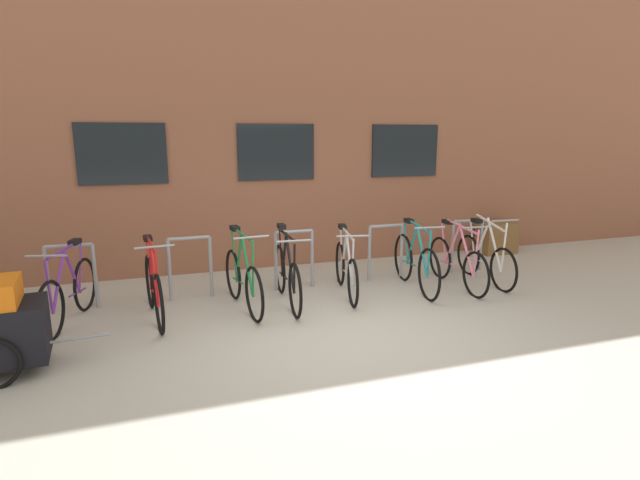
{
  "coord_description": "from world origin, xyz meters",
  "views": [
    {
      "loc": [
        -1.96,
        -4.99,
        2.25
      ],
      "look_at": [
        0.24,
        1.6,
        0.78
      ],
      "focal_mm": 27.78,
      "sensor_mm": 36.0,
      "label": 1
    }
  ],
  "objects_px": {
    "bicycle_purple": "(69,293)",
    "bicycle_pink": "(457,262)",
    "bicycle_green": "(243,280)",
    "bicycle_teal": "(415,262)",
    "bicycle_silver": "(346,269)",
    "bicycle_white": "(485,258)",
    "bicycle_red": "(154,288)",
    "planter_box": "(497,238)",
    "bicycle_black": "(287,275)"
  },
  "relations": [
    {
      "from": "bicycle_green",
      "to": "bicycle_white",
      "type": "bearing_deg",
      "value": 0.25
    },
    {
      "from": "bicycle_silver",
      "to": "bicycle_white",
      "type": "xyz_separation_m",
      "value": [
        2.27,
        -0.12,
        0.0
      ]
    },
    {
      "from": "bicycle_red",
      "to": "bicycle_black",
      "type": "distance_m",
      "value": 1.72
    },
    {
      "from": "bicycle_silver",
      "to": "bicycle_red",
      "type": "xyz_separation_m",
      "value": [
        -2.63,
        -0.16,
        0.02
      ]
    },
    {
      "from": "bicycle_white",
      "to": "bicycle_green",
      "type": "distance_m",
      "value": 3.79
    },
    {
      "from": "planter_box",
      "to": "bicycle_white",
      "type": "bearing_deg",
      "value": -132.5
    },
    {
      "from": "bicycle_purple",
      "to": "bicycle_pink",
      "type": "xyz_separation_m",
      "value": [
        5.33,
        -0.19,
        -0.01
      ]
    },
    {
      "from": "bicycle_green",
      "to": "bicycle_teal",
      "type": "distance_m",
      "value": 2.58
    },
    {
      "from": "planter_box",
      "to": "bicycle_red",
      "type": "bearing_deg",
      "value": -165.84
    },
    {
      "from": "bicycle_pink",
      "to": "bicycle_black",
      "type": "height_order",
      "value": "bicycle_black"
    },
    {
      "from": "bicycle_red",
      "to": "planter_box",
      "type": "distance_m",
      "value": 6.54
    },
    {
      "from": "bicycle_black",
      "to": "bicycle_pink",
      "type": "bearing_deg",
      "value": -1.56
    },
    {
      "from": "bicycle_green",
      "to": "planter_box",
      "type": "bearing_deg",
      "value": 16.87
    },
    {
      "from": "bicycle_black",
      "to": "bicycle_red",
      "type": "bearing_deg",
      "value": -178.81
    },
    {
      "from": "bicycle_pink",
      "to": "bicycle_black",
      "type": "bearing_deg",
      "value": 178.44
    },
    {
      "from": "bicycle_silver",
      "to": "bicycle_white",
      "type": "relative_size",
      "value": 1.03
    },
    {
      "from": "bicycle_white",
      "to": "bicycle_pink",
      "type": "xyz_separation_m",
      "value": [
        -0.55,
        -0.07,
        0.0
      ]
    },
    {
      "from": "bicycle_black",
      "to": "planter_box",
      "type": "relative_size",
      "value": 2.53
    },
    {
      "from": "bicycle_silver",
      "to": "bicycle_white",
      "type": "height_order",
      "value": "bicycle_white"
    },
    {
      "from": "bicycle_red",
      "to": "bicycle_green",
      "type": "height_order",
      "value": "bicycle_green"
    },
    {
      "from": "bicycle_teal",
      "to": "bicycle_purple",
      "type": "bearing_deg",
      "value": 178.77
    },
    {
      "from": "bicycle_green",
      "to": "bicycle_teal",
      "type": "height_order",
      "value": "bicycle_green"
    },
    {
      "from": "bicycle_green",
      "to": "bicycle_teal",
      "type": "bearing_deg",
      "value": 0.85
    },
    {
      "from": "bicycle_red",
      "to": "bicycle_black",
      "type": "bearing_deg",
      "value": 1.19
    },
    {
      "from": "bicycle_pink",
      "to": "bicycle_black",
      "type": "relative_size",
      "value": 0.97
    },
    {
      "from": "bicycle_white",
      "to": "bicycle_purple",
      "type": "xyz_separation_m",
      "value": [
        -5.88,
        0.12,
        0.01
      ]
    },
    {
      "from": "bicycle_silver",
      "to": "bicycle_teal",
      "type": "distance_m",
      "value": 1.07
    },
    {
      "from": "bicycle_green",
      "to": "bicycle_pink",
      "type": "distance_m",
      "value": 3.23
    },
    {
      "from": "bicycle_red",
      "to": "planter_box",
      "type": "bearing_deg",
      "value": 14.16
    },
    {
      "from": "planter_box",
      "to": "bicycle_green",
      "type": "bearing_deg",
      "value": -163.13
    },
    {
      "from": "bicycle_white",
      "to": "bicycle_black",
      "type": "relative_size",
      "value": 0.92
    },
    {
      "from": "bicycle_pink",
      "to": "bicycle_silver",
      "type": "bearing_deg",
      "value": 173.64
    },
    {
      "from": "bicycle_purple",
      "to": "bicycle_teal",
      "type": "height_order",
      "value": "bicycle_teal"
    },
    {
      "from": "bicycle_teal",
      "to": "planter_box",
      "type": "relative_size",
      "value": 2.52
    },
    {
      "from": "bicycle_teal",
      "to": "bicycle_black",
      "type": "xyz_separation_m",
      "value": [
        -1.97,
        -0.02,
        -0.01
      ]
    },
    {
      "from": "bicycle_green",
      "to": "planter_box",
      "type": "xyz_separation_m",
      "value": [
        5.23,
        1.58,
        -0.09
      ]
    },
    {
      "from": "bicycle_purple",
      "to": "bicycle_teal",
      "type": "distance_m",
      "value": 4.67
    },
    {
      "from": "bicycle_purple",
      "to": "bicycle_black",
      "type": "distance_m",
      "value": 2.7
    },
    {
      "from": "bicycle_purple",
      "to": "planter_box",
      "type": "relative_size",
      "value": 2.41
    },
    {
      "from": "bicycle_green",
      "to": "planter_box",
      "type": "height_order",
      "value": "bicycle_green"
    },
    {
      "from": "bicycle_silver",
      "to": "bicycle_red",
      "type": "height_order",
      "value": "bicycle_red"
    },
    {
      "from": "bicycle_pink",
      "to": "bicycle_white",
      "type": "bearing_deg",
      "value": 6.97
    },
    {
      "from": "bicycle_purple",
      "to": "bicycle_green",
      "type": "xyz_separation_m",
      "value": [
        2.09,
        -0.14,
        0.01
      ]
    },
    {
      "from": "bicycle_silver",
      "to": "bicycle_teal",
      "type": "xyz_separation_m",
      "value": [
        1.06,
        -0.1,
        0.03
      ]
    },
    {
      "from": "bicycle_red",
      "to": "bicycle_purple",
      "type": "distance_m",
      "value": 0.99
    },
    {
      "from": "bicycle_silver",
      "to": "bicycle_black",
      "type": "height_order",
      "value": "bicycle_black"
    },
    {
      "from": "bicycle_white",
      "to": "bicycle_green",
      "type": "height_order",
      "value": "same"
    },
    {
      "from": "planter_box",
      "to": "bicycle_silver",
      "type": "bearing_deg",
      "value": -158.74
    },
    {
      "from": "planter_box",
      "to": "bicycle_black",
      "type": "bearing_deg",
      "value": -161.3
    },
    {
      "from": "bicycle_silver",
      "to": "bicycle_pink",
      "type": "bearing_deg",
      "value": -6.36
    }
  ]
}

